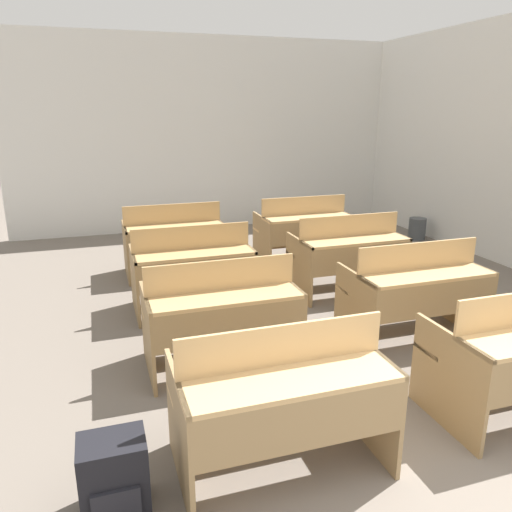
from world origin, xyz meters
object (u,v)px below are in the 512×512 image
at_px(bench_third_left, 193,267).
at_px(schoolbag, 114,476).
at_px(wastepaper_bin, 417,229).
at_px(bench_back_left, 174,238).
at_px(bench_second_left, 222,313).
at_px(bench_front_left, 282,396).
at_px(bench_third_right, 348,253).
at_px(bench_back_right, 304,229).
at_px(bench_second_right, 416,290).

bearing_deg(bench_third_left, schoolbag, -109.66).
bearing_deg(wastepaper_bin, bench_back_left, -172.10).
bearing_deg(bench_third_left, bench_second_left, -90.21).
relative_size(bench_front_left, wastepaper_bin, 3.48).
distance_m(bench_third_left, schoolbag, 2.74).
bearing_deg(bench_third_right, bench_back_left, 144.49).
bearing_deg(schoolbag, bench_back_right, 54.79).
bearing_deg(bench_second_right, bench_back_right, 90.53).
bearing_deg(wastepaper_bin, bench_second_left, -142.78).
bearing_deg(bench_back_right, bench_second_left, -125.56).
distance_m(bench_third_left, bench_third_right, 1.77).
height_order(bench_back_left, wastepaper_bin, bench_back_left).
bearing_deg(schoolbag, bench_back_left, 76.42).
xyz_separation_m(bench_third_right, wastepaper_bin, (2.22, 1.81, -0.29)).
relative_size(bench_third_right, bench_back_right, 1.00).
bearing_deg(bench_second_right, bench_front_left, -144.59).
bearing_deg(schoolbag, wastepaper_bin, 41.62).
distance_m(bench_third_right, bench_back_left, 2.17).
distance_m(bench_front_left, wastepaper_bin, 5.86).
xyz_separation_m(bench_second_left, wastepaper_bin, (3.99, 3.03, -0.29)).
height_order(bench_front_left, bench_back_left, same).
bearing_deg(bench_back_left, bench_third_right, -35.51).
bearing_deg(bench_second_left, schoolbag, -124.56).
bearing_deg(bench_front_left, bench_back_left, 90.36).
relative_size(bench_third_right, bench_back_left, 1.00).
distance_m(bench_second_left, bench_third_right, 2.15).
bearing_deg(bench_back_right, bench_front_left, -114.87).
bearing_deg(wastepaper_bin, schoolbag, -138.38).
height_order(bench_third_right, schoolbag, bench_third_right).
height_order(bench_second_right, bench_third_left, same).
xyz_separation_m(bench_back_right, wastepaper_bin, (2.22, 0.56, -0.29)).
bearing_deg(bench_third_left, wastepaper_bin, 24.18).
relative_size(bench_second_left, bench_second_right, 1.00).
bearing_deg(bench_second_right, bench_third_right, 90.70).
xyz_separation_m(bench_front_left, bench_third_right, (1.74, 2.49, 0.00)).
distance_m(bench_second_right, wastepaper_bin, 3.78).
height_order(bench_third_left, wastepaper_bin, bench_third_left).
relative_size(bench_front_left, schoolbag, 2.85).
bearing_deg(schoolbag, bench_third_right, 43.41).
bearing_deg(bench_back_left, wastepaper_bin, 7.90).
bearing_deg(bench_back_right, bench_third_right, -89.65).
relative_size(bench_back_right, wastepaper_bin, 3.48).
bearing_deg(bench_third_left, bench_third_right, -0.80).
bearing_deg(bench_back_left, bench_front_left, -89.64).
bearing_deg(bench_front_left, bench_third_right, 55.01).
xyz_separation_m(bench_second_left, bench_third_left, (0.00, 1.24, 0.00)).
bearing_deg(bench_third_left, bench_front_left, -89.43).
bearing_deg(bench_third_right, bench_front_left, -124.99).
height_order(bench_front_left, bench_second_left, same).
height_order(bench_second_left, bench_back_right, same).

